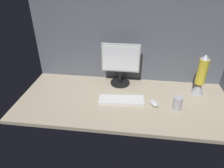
{
  "coord_description": "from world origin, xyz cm",
  "views": [
    {
      "loc": [
        5.91,
        -142.4,
        98.32
      ],
      "look_at": [
        -3.22,
        0.0,
        14.0
      ],
      "focal_mm": 32.74,
      "sensor_mm": 36.0,
      "label": 1
    }
  ],
  "objects_px": {
    "mug_steel": "(178,103)",
    "keyboard": "(121,100)",
    "monitor": "(121,63)",
    "mouse": "(154,103)",
    "lava_lamp": "(200,78)"
  },
  "relations": [
    {
      "from": "mug_steel",
      "to": "keyboard",
      "type": "bearing_deg",
      "value": 173.98
    },
    {
      "from": "monitor",
      "to": "mug_steel",
      "type": "relative_size",
      "value": 3.66
    },
    {
      "from": "monitor",
      "to": "mug_steel",
      "type": "xyz_separation_m",
      "value": [
        0.48,
        -0.34,
        -0.16
      ]
    },
    {
      "from": "mouse",
      "to": "keyboard",
      "type": "bearing_deg",
      "value": 150.98
    },
    {
      "from": "monitor",
      "to": "lava_lamp",
      "type": "xyz_separation_m",
      "value": [
        0.69,
        -0.08,
        -0.06
      ]
    },
    {
      "from": "mouse",
      "to": "monitor",
      "type": "bearing_deg",
      "value": 109.55
    },
    {
      "from": "mouse",
      "to": "lava_lamp",
      "type": "bearing_deg",
      "value": 5.51
    },
    {
      "from": "keyboard",
      "to": "mug_steel",
      "type": "bearing_deg",
      "value": -11.17
    },
    {
      "from": "monitor",
      "to": "mouse",
      "type": "height_order",
      "value": "monitor"
    },
    {
      "from": "monitor",
      "to": "mouse",
      "type": "xyz_separation_m",
      "value": [
        0.3,
        -0.31,
        -0.19
      ]
    },
    {
      "from": "keyboard",
      "to": "lava_lamp",
      "type": "bearing_deg",
      "value": 12.59
    },
    {
      "from": "mug_steel",
      "to": "lava_lamp",
      "type": "relative_size",
      "value": 0.29
    },
    {
      "from": "mouse",
      "to": "mug_steel",
      "type": "bearing_deg",
      "value": -33.94
    },
    {
      "from": "keyboard",
      "to": "lava_lamp",
      "type": "relative_size",
      "value": 1.02
    },
    {
      "from": "keyboard",
      "to": "lava_lamp",
      "type": "distance_m",
      "value": 0.7
    }
  ]
}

